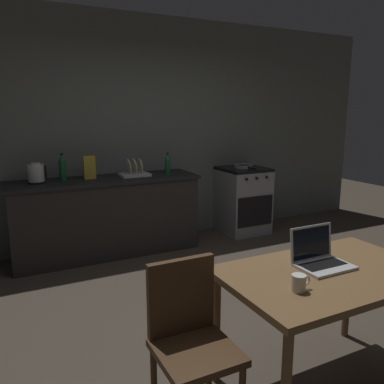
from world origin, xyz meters
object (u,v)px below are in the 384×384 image
object	(u,v)px
bottle	(168,164)
chair	(190,334)
electric_kettle	(36,174)
coffee_mug	(299,283)
dining_table	(327,283)
frying_pan	(244,166)
dish_rack	(134,172)
bottle_b	(62,167)
stove_oven	(243,200)
cereal_box	(89,167)
laptop	(320,258)

from	to	relation	value
bottle	chair	bearing A→B (deg)	-110.86
electric_kettle	coffee_mug	world-z (taller)	electric_kettle
bottle	coffee_mug	xyz separation A→B (m)	(-0.51, -2.92, -0.23)
dining_table	chair	xyz separation A→B (m)	(-0.85, 0.11, -0.15)
frying_pan	dish_rack	world-z (taller)	dish_rack
bottle_b	frying_pan	bearing A→B (deg)	-2.65
stove_oven	electric_kettle	xyz separation A→B (m)	(-2.64, 0.00, 0.56)
chair	electric_kettle	bearing A→B (deg)	93.86
stove_oven	dish_rack	xyz separation A→B (m)	(-1.55, 0.00, 0.50)
electric_kettle	coffee_mug	bearing A→B (deg)	-71.65
dining_table	electric_kettle	size ratio (longest dim) A/B	5.68
coffee_mug	bottle_b	bearing A→B (deg)	102.95
electric_kettle	cereal_box	world-z (taller)	cereal_box
chair	bottle_b	bearing A→B (deg)	87.90
frying_pan	dish_rack	distance (m)	1.53
chair	bottle_b	xyz separation A→B (m)	(-0.19, 2.82, 0.53)
stove_oven	dish_rack	distance (m)	1.63
cereal_box	dining_table	bearing A→B (deg)	-75.27
frying_pan	coffee_mug	distance (m)	3.36
laptop	dish_rack	world-z (taller)	dish_rack
stove_oven	frying_pan	size ratio (longest dim) A/B	2.10
stove_oven	dish_rack	bearing A→B (deg)	179.91
dining_table	laptop	world-z (taller)	laptop
laptop	cereal_box	world-z (taller)	cereal_box
dining_table	electric_kettle	bearing A→B (deg)	114.91
bottle_b	cereal_box	bearing A→B (deg)	-11.94
bottle	laptop	bearing A→B (deg)	-93.47
stove_oven	bottle	size ratio (longest dim) A/B	3.48
stove_oven	chair	bearing A→B (deg)	-128.39
chair	frying_pan	xyz separation A→B (m)	(2.15, 2.71, 0.41)
electric_kettle	chair	bearing A→B (deg)	-80.26
bottle	frying_pan	size ratio (longest dim) A/B	0.60
stove_oven	chair	xyz separation A→B (m)	(-2.17, -2.73, 0.07)
bottle	bottle_b	bearing A→B (deg)	173.87
chair	cereal_box	world-z (taller)	cereal_box
chair	coffee_mug	bearing A→B (deg)	-29.96
frying_pan	dish_rack	xyz separation A→B (m)	(-1.53, 0.03, 0.02)
bottle	bottle_b	world-z (taller)	bottle_b
dining_table	bottle	distance (m)	2.82
cereal_box	chair	bearing A→B (deg)	-92.03
coffee_mug	cereal_box	xyz separation A→B (m)	(-0.42, 2.99, 0.24)
laptop	frying_pan	xyz separation A→B (m)	(1.29, 2.73, 0.13)
stove_oven	bottle_b	xyz separation A→B (m)	(-2.35, 0.08, 0.60)
electric_kettle	cereal_box	distance (m)	0.57
laptop	frying_pan	world-z (taller)	laptop
dining_table	frying_pan	size ratio (longest dim) A/B	2.88
stove_oven	chair	size ratio (longest dim) A/B	1.01
bottle_b	laptop	bearing A→B (deg)	-69.82
chair	bottle	xyz separation A→B (m)	(1.02, 2.69, 0.51)
stove_oven	dining_table	size ratio (longest dim) A/B	0.73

